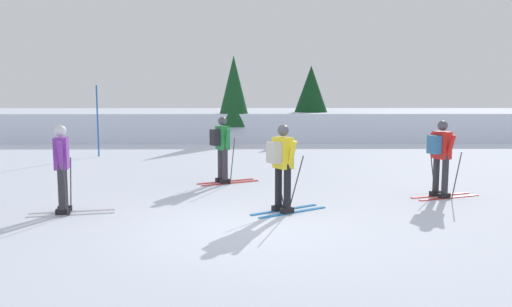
# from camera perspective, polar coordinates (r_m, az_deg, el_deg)

# --- Properties ---
(ground_plane) EXTENTS (120.00, 120.00, 0.00)m
(ground_plane) POSITION_cam_1_polar(r_m,az_deg,el_deg) (8.76, -1.21, -8.49)
(ground_plane) COLOR silver
(far_snow_ridge) EXTENTS (80.00, 9.00, 1.36)m
(far_snow_ridge) POSITION_cam_1_polar(r_m,az_deg,el_deg) (27.58, -0.90, 3.42)
(far_snow_ridge) COLOR silver
(far_snow_ridge) RESTS_ON ground
(skier_purple) EXTENTS (1.64, 0.99, 1.71)m
(skier_purple) POSITION_cam_1_polar(r_m,az_deg,el_deg) (10.37, -20.86, -1.38)
(skier_purple) COLOR silver
(skier_purple) RESTS_ON ground
(skier_yellow) EXTENTS (1.54, 1.19, 1.71)m
(skier_yellow) POSITION_cam_1_polar(r_m,az_deg,el_deg) (9.77, 2.94, -1.18)
(skier_yellow) COLOR #237AC6
(skier_yellow) RESTS_ON ground
(skier_red) EXTENTS (1.63, 0.95, 1.71)m
(skier_red) POSITION_cam_1_polar(r_m,az_deg,el_deg) (11.90, 19.98, -0.15)
(skier_red) COLOR red
(skier_red) RESTS_ON ground
(skier_green) EXTENTS (1.58, 1.08, 1.71)m
(skier_green) POSITION_cam_1_polar(r_m,az_deg,el_deg) (13.00, -3.85, 0.81)
(skier_green) COLOR red
(skier_green) RESTS_ON ground
(trail_marker_pole) EXTENTS (0.05, 0.05, 2.59)m
(trail_marker_pole) POSITION_cam_1_polar(r_m,az_deg,el_deg) (19.40, -17.32, 3.50)
(trail_marker_pole) COLOR #1E56AD
(trail_marker_pole) RESTS_ON ground
(conifer_far_left) EXTENTS (1.60, 1.60, 4.01)m
(conifer_far_left) POSITION_cam_1_polar(r_m,az_deg,el_deg) (23.64, -2.51, 6.98)
(conifer_far_left) COLOR #513823
(conifer_far_left) RESTS_ON ground
(conifer_far_right) EXTENTS (2.13, 2.13, 3.65)m
(conifer_far_right) POSITION_cam_1_polar(r_m,az_deg,el_deg) (25.51, 6.18, 6.41)
(conifer_far_right) COLOR #513823
(conifer_far_right) RESTS_ON ground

